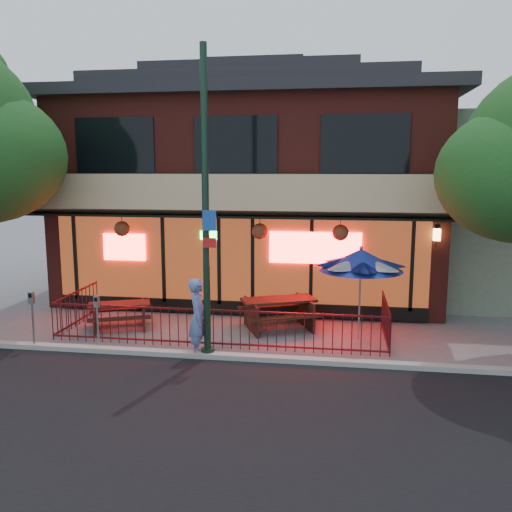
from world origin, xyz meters
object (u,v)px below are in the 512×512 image
(patio_umbrella, at_px, (361,260))
(parking_meter_far, at_px, (32,310))
(picnic_table_right, at_px, (279,309))
(street_light, at_px, (206,222))
(pedestrian, at_px, (198,317))
(parking_meter_near, at_px, (97,314))
(picnic_table_left, at_px, (120,312))

(patio_umbrella, distance_m, parking_meter_far, 8.15)
(picnic_table_right, bearing_deg, street_light, -119.76)
(picnic_table_right, xyz_separation_m, patio_umbrella, (2.13, -0.55, 1.51))
(street_light, relative_size, pedestrian, 3.82)
(picnic_table_right, height_order, parking_meter_near, parking_meter_near)
(patio_umbrella, relative_size, pedestrian, 1.32)
(picnic_table_right, bearing_deg, parking_meter_far, -156.31)
(patio_umbrella, relative_size, parking_meter_far, 1.71)
(parking_meter_near, distance_m, parking_meter_far, 1.63)
(picnic_table_left, height_order, parking_meter_far, parking_meter_far)
(street_light, height_order, parking_meter_near, street_light)
(patio_umbrella, xyz_separation_m, parking_meter_far, (-7.84, -1.95, -1.11))
(pedestrian, bearing_deg, street_light, -111.03)
(street_light, xyz_separation_m, patio_umbrella, (3.52, 1.88, -1.09))
(picnic_table_left, distance_m, pedestrian, 3.26)
(picnic_table_left, height_order, pedestrian, pedestrian)
(picnic_table_left, bearing_deg, parking_meter_near, -82.93)
(picnic_table_left, relative_size, pedestrian, 1.09)
(pedestrian, height_order, parking_meter_near, pedestrian)
(patio_umbrella, bearing_deg, parking_meter_near, -163.22)
(pedestrian, distance_m, parking_meter_far, 4.09)
(picnic_table_left, bearing_deg, patio_umbrella, 0.32)
(picnic_table_left, distance_m, picnic_table_right, 4.35)
(street_light, distance_m, parking_meter_far, 4.85)
(street_light, distance_m, picnic_table_right, 3.81)
(picnic_table_left, distance_m, patio_umbrella, 6.64)
(picnic_table_right, relative_size, patio_umbrella, 1.00)
(picnic_table_right, bearing_deg, picnic_table_left, -172.25)
(patio_umbrella, xyz_separation_m, parking_meter_near, (-6.21, -1.87, -1.15))
(parking_meter_near, height_order, parking_meter_far, parking_meter_far)
(street_light, xyz_separation_m, parking_meter_far, (-4.32, -0.08, -2.19))
(parking_meter_far, bearing_deg, picnic_table_left, 53.91)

